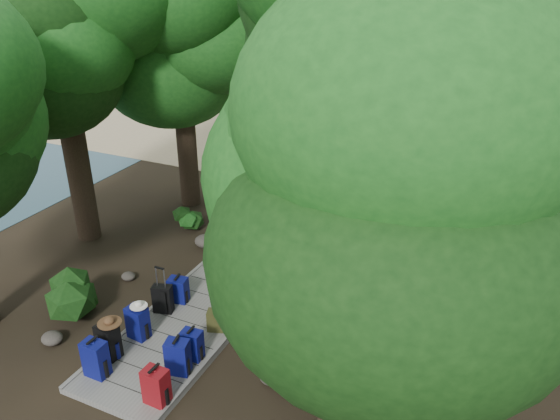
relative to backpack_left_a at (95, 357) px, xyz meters
The scene contains 48 objects.
ground 4.51m from the backpack_left_a, 82.06° to the left, with size 120.00×120.00×0.00m, color black.
sand_beach 20.45m from the backpack_left_a, 88.27° to the left, with size 40.00×22.00×0.02m, color tan.
water_bay 43.03m from the backpack_left_a, 136.83° to the left, with size 50.00×60.00×0.02m, color #274652.
distant_hill 65.58m from the backpack_left_a, 126.91° to the left, with size 32.00×16.00×12.00m, color black.
boardwalk 5.49m from the backpack_left_a, 83.51° to the left, with size 2.00×12.00×0.12m, color slate.
backpack_left_a is the anchor object (origin of this frame).
backpack_left_b 0.50m from the backpack_left_a, 105.29° to the left, with size 0.41×0.29×0.75m, color black, non-canonical shape.
backpack_left_c 1.16m from the backpack_left_a, 89.66° to the left, with size 0.40×0.29×0.74m, color navy, non-canonical shape.
backpack_left_d 2.51m from the backpack_left_a, 89.59° to the left, with size 0.40×0.29×0.61m, color navy, non-canonical shape.
backpack_right_a 1.37m from the backpack_left_a, ahead, with size 0.41×0.29×0.73m, color maroon, non-canonical shape.
backpack_right_b 1.44m from the backpack_left_a, 27.49° to the left, with size 0.41×0.29×0.74m, color navy, non-canonical shape.
backpack_right_c 1.69m from the backpack_left_a, 40.27° to the left, with size 0.38×0.27×0.65m, color navy, non-canonical shape.
backpack_right_d 2.36m from the backpack_left_a, 57.57° to the left, with size 0.32×0.23×0.49m, color #3E3E1D, non-canonical shape.
duffel_right_khaki 2.74m from the backpack_left_a, 62.15° to the left, with size 0.44×0.66×0.44m, color olive, non-canonical shape.
suitcase_on_boardwalk 2.05m from the backpack_left_a, 91.43° to the left, with size 0.40×0.22×0.62m, color black, non-canonical shape.
lone_suitcase_on_sand 12.35m from the backpack_left_a, 85.04° to the left, with size 0.46×0.26×0.72m, color black, non-canonical shape.
hat_brown 0.67m from the backpack_left_a, 96.68° to the left, with size 0.44×0.44×0.13m, color #51351E, non-canonical shape.
hat_white 1.24m from the backpack_left_a, 85.89° to the left, with size 0.34×0.34×0.11m, color silver, non-canonical shape.
kayak 15.73m from the backpack_left_a, 100.43° to the left, with size 0.66×3.03×0.30m, color #AF190F.
sun_lounger 14.62m from the backpack_left_a, 77.11° to the left, with size 0.60×1.85×0.60m, color silver, non-canonical shape.
tree_right_a 5.29m from the backpack_left_a, ahead, with size 4.36×4.36×7.27m, color black, non-canonical shape.
tree_right_b 7.56m from the backpack_left_a, 35.05° to the left, with size 5.65×5.65×10.09m, color black, non-canonical shape.
tree_right_c 8.41m from the backpack_left_a, 56.73° to the left, with size 5.63×5.63×9.74m, color black, non-canonical shape.
tree_right_d 11.27m from the backpack_left_a, 53.58° to the left, with size 5.61×5.61×10.28m, color black, non-canonical shape.
tree_right_e 12.92m from the backpack_left_a, 67.94° to the left, with size 4.42×4.42×7.95m, color black, non-canonical shape.
tree_left_b 6.88m from the backpack_left_a, 133.94° to the left, with size 4.80×4.80×8.63m, color black, non-canonical shape.
tree_left_c 8.40m from the backpack_left_a, 110.76° to the left, with size 4.72×4.72×8.21m, color black, non-canonical shape.
tree_back_a 20.41m from the backpack_left_a, 91.97° to the left, with size 5.35×5.35×9.26m, color black, non-canonical shape.
tree_back_b 21.36m from the backpack_left_a, 82.36° to the left, with size 5.05×5.05×9.02m, color black, non-canonical shape.
tree_back_c 20.55m from the backpack_left_a, 74.25° to the left, with size 4.38×4.38×7.88m, color black, non-canonical shape.
tree_back_d 20.57m from the backpack_left_a, 104.16° to the left, with size 5.24×5.24×8.73m, color black, non-canonical shape.
palm_right_a 11.88m from the backpack_left_a, 69.93° to the left, with size 4.07×4.07×6.93m, color #15380F, non-canonical shape.
palm_right_b 17.29m from the backpack_left_a, 71.59° to the left, with size 3.84×3.84×7.41m, color #15380F, non-canonical shape.
palm_right_c 17.50m from the backpack_left_a, 81.31° to the left, with size 4.96×4.96×7.90m, color #15380F, non-canonical shape.
palm_left_a 11.62m from the backpack_left_a, 107.95° to the left, with size 4.10×4.10×6.52m, color #15380F, non-canonical shape.
rock_left_a 1.62m from the backpack_left_a, 165.35° to the left, with size 0.43×0.39×0.24m, color #4C473F, non-canonical shape.
rock_left_b 3.31m from the backpack_left_a, 119.90° to the left, with size 0.33×0.30×0.18m, color #4C473F, non-canonical shape.
rock_left_c 5.04m from the backpack_left_a, 99.60° to the left, with size 0.57×0.52×0.31m, color #4C473F, non-canonical shape.
rock_left_d 7.78m from the backpack_left_a, 99.90° to the left, with size 0.29×0.26×0.16m, color #4C473F, non-canonical shape.
rock_right_a 3.12m from the backpack_left_a, 23.56° to the left, with size 0.43×0.39×0.24m, color #4C473F, non-canonical shape.
rock_right_b 4.56m from the backpack_left_a, 49.41° to the left, with size 0.45×0.40×0.25m, color #4C473F, non-canonical shape.
rock_right_c 6.10m from the backpack_left_a, 67.40° to the left, with size 0.29×0.26×0.16m, color #4C473F, non-canonical shape.
shrub_left_a 2.21m from the backpack_left_a, 145.28° to the left, with size 1.06×1.06×0.96m, color #185018, non-canonical shape.
shrub_left_b 5.75m from the backpack_left_a, 106.90° to the left, with size 0.79×0.79×0.71m, color #185018, non-canonical shape.
shrub_left_c 8.74m from the backpack_left_a, 104.35° to the left, with size 1.04×1.04×0.94m, color #185018, non-canonical shape.
shrub_right_a 3.54m from the backpack_left_a, 24.97° to the left, with size 1.12×1.12×1.01m, color #185018, non-canonical shape.
shrub_right_b 7.24m from the backpack_left_a, 61.69° to the left, with size 1.40×1.40×1.26m, color #185018, non-canonical shape.
shrub_right_c 10.22m from the backpack_left_a, 75.65° to the left, with size 0.78×0.78×0.70m, color #185018, non-canonical shape.
Camera 1 is at (5.50, -9.90, 7.00)m, focal length 35.00 mm.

